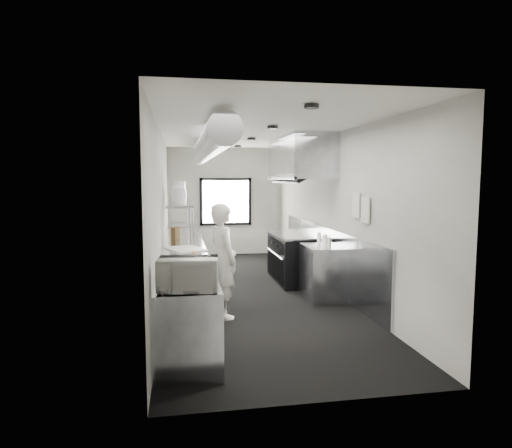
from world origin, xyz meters
name	(u,v)px	position (x,y,z in m)	size (l,w,h in m)	color
floor	(249,292)	(0.00, 0.00, 0.00)	(3.00, 8.00, 0.01)	black
ceiling	(249,132)	(0.00, 0.00, 2.80)	(3.00, 8.00, 0.01)	silver
wall_back	(226,202)	(0.00, 4.00, 1.40)	(3.00, 0.02, 2.80)	#B6B5AC
wall_front	(321,249)	(0.00, -4.00, 1.40)	(3.00, 0.02, 2.80)	#B6B5AC
wall_left	(162,214)	(-1.50, 0.00, 1.40)	(0.02, 8.00, 2.80)	#B6B5AC
wall_right	(331,212)	(1.50, 0.00, 1.40)	(0.02, 8.00, 2.80)	#B6B5AC
wall_cladding	(324,256)	(1.48, 0.30, 0.55)	(0.03, 5.50, 1.10)	#91969E
hvac_duct	(207,148)	(-0.70, 0.40, 2.55)	(0.40, 0.40, 6.40)	gray
service_window	(226,202)	(0.00, 3.96, 1.40)	(1.36, 0.05, 1.25)	silver
exhaust_hood	(300,158)	(1.10, 0.70, 2.39)	(0.81, 2.20, 0.88)	#91969E
prep_counter	(184,275)	(-1.15, -0.50, 0.45)	(0.70, 6.00, 0.90)	#91969E
pass_shelf	(180,203)	(-1.19, 1.00, 1.54)	(0.45, 3.00, 0.68)	#91969E
range	(296,257)	(1.04, 0.70, 0.47)	(0.88, 1.60, 0.94)	black
bottle_station	(324,273)	(1.15, -0.70, 0.45)	(0.65, 0.80, 0.90)	#91969E
far_work_table	(182,243)	(-1.15, 3.20, 0.45)	(0.70, 1.20, 0.90)	#91969E
notice_sheet_a	(356,205)	(1.47, -1.20, 1.60)	(0.02, 0.28, 0.38)	silver
notice_sheet_b	(365,210)	(1.47, -1.55, 1.55)	(0.02, 0.28, 0.38)	silver
line_cook	(223,261)	(-0.60, -1.35, 0.83)	(0.60, 0.40, 1.65)	white
microwave	(188,274)	(-1.13, -3.27, 1.06)	(0.54, 0.41, 0.33)	silver
deli_tub_a	(176,274)	(-1.25, -2.75, 0.95)	(0.14, 0.14, 0.10)	#AAB4A5
deli_tub_b	(176,265)	(-1.26, -2.22, 0.95)	(0.14, 0.14, 0.10)	#AAB4A5
newspaper	(193,261)	(-1.04, -1.70, 0.91)	(0.35, 0.44, 0.01)	beige
small_plate	(195,259)	(-1.00, -1.59, 0.91)	(0.19, 0.19, 0.02)	silver
pastry	(195,255)	(-1.00, -1.59, 0.96)	(0.10, 0.10, 0.10)	tan
cutting_board	(186,249)	(-1.11, -0.70, 0.91)	(0.47, 0.63, 0.02)	silver
knife_block	(175,233)	(-1.29, 0.62, 1.01)	(0.09, 0.20, 0.22)	brown
plate_stack_a	(180,196)	(-1.19, 0.30, 1.70)	(0.22, 0.22, 0.26)	silver
plate_stack_b	(178,193)	(-1.22, 0.81, 1.73)	(0.25, 0.25, 0.32)	silver
plate_stack_c	(178,193)	(-1.22, 1.33, 1.72)	(0.22, 0.22, 0.31)	silver
plate_stack_d	(179,191)	(-1.20, 1.58, 1.76)	(0.25, 0.25, 0.38)	silver
squeeze_bottle_a	(329,243)	(1.11, -1.04, 0.99)	(0.06, 0.06, 0.18)	silver
squeeze_bottle_b	(326,241)	(1.12, -0.83, 1.00)	(0.07, 0.07, 0.20)	silver
squeeze_bottle_c	(323,241)	(1.12, -0.71, 0.98)	(0.05, 0.05, 0.16)	silver
squeeze_bottle_d	(319,239)	(1.10, -0.56, 1.00)	(0.07, 0.07, 0.20)	silver
squeeze_bottle_e	(319,239)	(1.13, -0.42, 0.98)	(0.05, 0.05, 0.16)	silver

